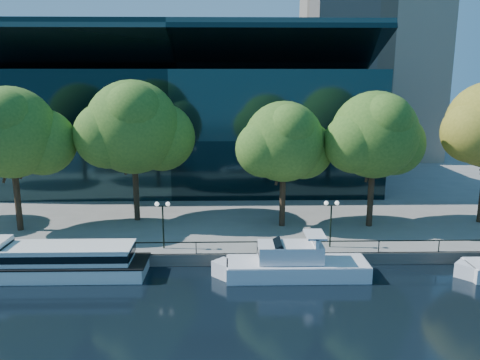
{
  "coord_description": "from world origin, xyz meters",
  "views": [
    {
      "loc": [
        2.76,
        -32.85,
        14.98
      ],
      "look_at": [
        3.69,
        8.0,
        6.09
      ],
      "focal_mm": 35.0,
      "sensor_mm": 36.0,
      "label": 1
    }
  ],
  "objects_px": {
    "lamp_2": "(331,213)",
    "tree_1": "(12,135)",
    "cruiser_near": "(291,264)",
    "tree_3": "(285,143)",
    "lamp_1": "(163,214)",
    "tour_boat": "(48,260)",
    "tree_2": "(135,129)",
    "tree_4": "(376,137)"
  },
  "relations": [
    {
      "from": "cruiser_near",
      "to": "tree_3",
      "type": "height_order",
      "value": "tree_3"
    },
    {
      "from": "tree_1",
      "to": "lamp_1",
      "type": "height_order",
      "value": "tree_1"
    },
    {
      "from": "tree_3",
      "to": "cruiser_near",
      "type": "bearing_deg",
      "value": -93.26
    },
    {
      "from": "tree_2",
      "to": "lamp_2",
      "type": "bearing_deg",
      "value": -24.8
    },
    {
      "from": "tour_boat",
      "to": "tree_4",
      "type": "height_order",
      "value": "tree_4"
    },
    {
      "from": "tree_2",
      "to": "tree_3",
      "type": "xyz_separation_m",
      "value": [
        14.38,
        -2.25,
        -1.13
      ]
    },
    {
      "from": "cruiser_near",
      "to": "lamp_1",
      "type": "distance_m",
      "value": 11.28
    },
    {
      "from": "lamp_1",
      "to": "tour_boat",
      "type": "bearing_deg",
      "value": -159.27
    },
    {
      "from": "tour_boat",
      "to": "tree_1",
      "type": "height_order",
      "value": "tree_1"
    },
    {
      "from": "tree_1",
      "to": "tree_4",
      "type": "bearing_deg",
      "value": 0.87
    },
    {
      "from": "tour_boat",
      "to": "lamp_2",
      "type": "relative_size",
      "value": 3.92
    },
    {
      "from": "tree_1",
      "to": "lamp_1",
      "type": "relative_size",
      "value": 3.32
    },
    {
      "from": "tour_boat",
      "to": "tree_2",
      "type": "bearing_deg",
      "value": 66.85
    },
    {
      "from": "tour_boat",
      "to": "tree_1",
      "type": "relative_size",
      "value": 1.18
    },
    {
      "from": "tree_1",
      "to": "lamp_2",
      "type": "relative_size",
      "value": 3.32
    },
    {
      "from": "lamp_2",
      "to": "lamp_1",
      "type": "bearing_deg",
      "value": 180.0
    },
    {
      "from": "tour_boat",
      "to": "lamp_2",
      "type": "distance_m",
      "value": 22.88
    },
    {
      "from": "lamp_1",
      "to": "tree_3",
      "type": "bearing_deg",
      "value": 28.7
    },
    {
      "from": "tour_boat",
      "to": "tree_4",
      "type": "bearing_deg",
      "value": 17.75
    },
    {
      "from": "tree_3",
      "to": "lamp_1",
      "type": "distance_m",
      "value": 13.28
    },
    {
      "from": "tree_3",
      "to": "tree_4",
      "type": "xyz_separation_m",
      "value": [
        8.45,
        -0.24,
        0.63
      ]
    },
    {
      "from": "tree_1",
      "to": "tree_3",
      "type": "xyz_separation_m",
      "value": [
        24.81,
        0.75,
        -0.99
      ]
    },
    {
      "from": "cruiser_near",
      "to": "tree_1",
      "type": "relative_size",
      "value": 0.9
    },
    {
      "from": "tree_1",
      "to": "tree_4",
      "type": "relative_size",
      "value": 1.04
    },
    {
      "from": "cruiser_near",
      "to": "tree_4",
      "type": "height_order",
      "value": "tree_4"
    },
    {
      "from": "tree_1",
      "to": "tree_2",
      "type": "xyz_separation_m",
      "value": [
        10.43,
        3.0,
        0.13
      ]
    },
    {
      "from": "tree_2",
      "to": "lamp_1",
      "type": "distance_m",
      "value": 10.85
    },
    {
      "from": "lamp_2",
      "to": "tree_1",
      "type": "bearing_deg",
      "value": 169.6
    },
    {
      "from": "cruiser_near",
      "to": "lamp_2",
      "type": "xyz_separation_m",
      "value": [
        3.81,
        3.77,
        2.9
      ]
    },
    {
      "from": "cruiser_near",
      "to": "tree_3",
      "type": "relative_size",
      "value": 1.0
    },
    {
      "from": "tree_1",
      "to": "tree_4",
      "type": "xyz_separation_m",
      "value": [
        33.26,
        0.51,
        -0.36
      ]
    },
    {
      "from": "cruiser_near",
      "to": "tree_1",
      "type": "height_order",
      "value": "tree_1"
    },
    {
      "from": "tree_1",
      "to": "cruiser_near",
      "type": "bearing_deg",
      "value": -20.19
    },
    {
      "from": "tree_4",
      "to": "tree_1",
      "type": "bearing_deg",
      "value": -179.13
    },
    {
      "from": "tree_3",
      "to": "lamp_1",
      "type": "xyz_separation_m",
      "value": [
        -10.78,
        -5.9,
        -5.06
      ]
    },
    {
      "from": "tree_3",
      "to": "lamp_1",
      "type": "bearing_deg",
      "value": -151.3
    },
    {
      "from": "tree_3",
      "to": "tree_2",
      "type": "bearing_deg",
      "value": 171.11
    },
    {
      "from": "tree_2",
      "to": "tour_boat",
      "type": "bearing_deg",
      "value": -113.15
    },
    {
      "from": "cruiser_near",
      "to": "tree_3",
      "type": "distance_m",
      "value": 12.53
    },
    {
      "from": "lamp_1",
      "to": "lamp_2",
      "type": "distance_m",
      "value": 14.03
    },
    {
      "from": "tour_boat",
      "to": "tree_1",
      "type": "distance_m",
      "value": 13.32
    },
    {
      "from": "tree_4",
      "to": "lamp_2",
      "type": "xyz_separation_m",
      "value": [
        -5.19,
        -5.66,
        -5.69
      ]
    }
  ]
}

